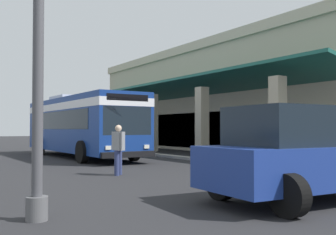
{
  "coord_description": "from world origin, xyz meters",
  "views": [
    {
      "loc": [
        23.7,
        -7.42,
        1.52
      ],
      "look_at": [
        7.34,
        2.99,
        2.06
      ],
      "focal_mm": 42.65,
      "sensor_mm": 36.0,
      "label": 1
    }
  ],
  "objects_px": {
    "parked_suv_blue": "(310,152)",
    "potted_palm": "(120,141)",
    "transit_bus": "(80,122)",
    "pedestrian": "(118,147)"
  },
  "relations": [
    {
      "from": "parked_suv_blue",
      "to": "potted_palm",
      "type": "distance_m",
      "value": 22.06
    },
    {
      "from": "parked_suv_blue",
      "to": "potted_palm",
      "type": "xyz_separation_m",
      "value": [
        -21.28,
        5.79,
        -0.41
      ]
    },
    {
      "from": "transit_bus",
      "to": "potted_palm",
      "type": "bearing_deg",
      "value": 139.56
    },
    {
      "from": "pedestrian",
      "to": "transit_bus",
      "type": "bearing_deg",
      "value": 168.0
    },
    {
      "from": "transit_bus",
      "to": "parked_suv_blue",
      "type": "xyz_separation_m",
      "value": [
        14.95,
        -0.39,
        -0.84
      ]
    },
    {
      "from": "transit_bus",
      "to": "parked_suv_blue",
      "type": "relative_size",
      "value": 2.28
    },
    {
      "from": "transit_bus",
      "to": "pedestrian",
      "type": "relative_size",
      "value": 6.84
    },
    {
      "from": "potted_palm",
      "to": "parked_suv_blue",
      "type": "bearing_deg",
      "value": -15.21
    },
    {
      "from": "transit_bus",
      "to": "potted_palm",
      "type": "distance_m",
      "value": 8.41
    },
    {
      "from": "transit_bus",
      "to": "potted_palm",
      "type": "relative_size",
      "value": 4.14
    }
  ]
}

